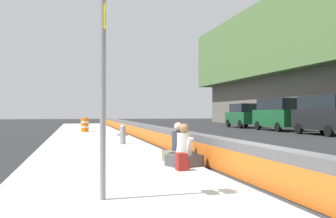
% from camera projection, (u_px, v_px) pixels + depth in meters
% --- Properties ---
extents(ground_plane, '(160.00, 160.00, 0.00)m').
position_uv_depth(ground_plane, '(259.00, 188.00, 7.67)').
color(ground_plane, '#232326').
rests_on(ground_plane, ground).
extents(sidewalk_strip, '(80.00, 4.40, 0.14)m').
position_uv_depth(sidewalk_strip, '(123.00, 191.00, 7.07)').
color(sidewalk_strip, '#B5B2A8').
rests_on(sidewalk_strip, ground_plane).
extents(jersey_barrier, '(76.00, 0.45, 0.85)m').
position_uv_depth(jersey_barrier, '(259.00, 166.00, 7.67)').
color(jersey_barrier, '#545456').
rests_on(jersey_barrier, ground_plane).
extents(route_sign_post, '(0.44, 0.09, 3.60)m').
position_uv_depth(route_sign_post, '(103.00, 65.00, 6.05)').
color(route_sign_post, gray).
rests_on(route_sign_post, sidewalk_strip).
extents(fire_hydrant, '(0.26, 0.46, 0.88)m').
position_uv_depth(fire_hydrant, '(123.00, 133.00, 16.50)').
color(fire_hydrant, gray).
rests_on(fire_hydrant, sidewalk_strip).
extents(seated_person_foreground, '(0.87, 0.93, 1.06)m').
position_uv_depth(seated_person_foreground, '(184.00, 153.00, 9.78)').
color(seated_person_foreground, '#424247').
rests_on(seated_person_foreground, sidewalk_strip).
extents(seated_person_middle, '(0.70, 0.80, 1.06)m').
position_uv_depth(seated_person_middle, '(178.00, 149.00, 10.78)').
color(seated_person_middle, '#706651').
rests_on(seated_person_middle, sidewalk_strip).
extents(backpack, '(0.32, 0.28, 0.40)m').
position_uv_depth(backpack, '(182.00, 162.00, 9.07)').
color(backpack, maroon).
rests_on(backpack, sidewalk_strip).
extents(construction_barrel, '(0.54, 0.54, 0.95)m').
position_uv_depth(construction_barrel, '(85.00, 125.00, 26.83)').
color(construction_barrel, orange).
rests_on(construction_barrel, sidewalk_strip).
extents(parked_car_fourth, '(5.10, 2.11, 2.56)m').
position_uv_depth(parked_car_fourth, '(326.00, 114.00, 25.26)').
color(parked_car_fourth, black).
rests_on(parked_car_fourth, ground_plane).
extents(parked_car_midline, '(5.13, 2.17, 2.56)m').
position_uv_depth(parked_car_midline, '(278.00, 114.00, 31.25)').
color(parked_car_midline, '#145128').
rests_on(parked_car_midline, ground_plane).
extents(parked_car_far, '(4.85, 2.16, 2.28)m').
position_uv_depth(parked_car_far, '(243.00, 115.00, 37.36)').
color(parked_car_far, '#145128').
rests_on(parked_car_far, ground_plane).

